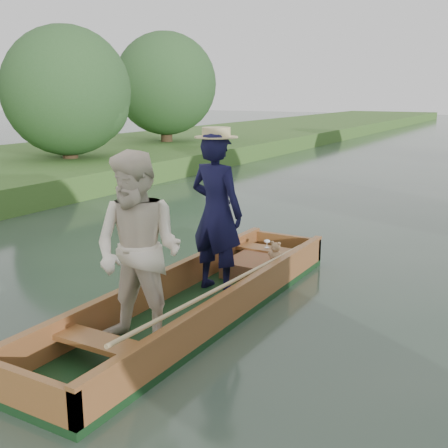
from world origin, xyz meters
The scene contains 3 objects.
ground centered at (0.00, 0.00, 0.00)m, with size 120.00×120.00×0.00m, color #283D30.
trees_far centered at (-0.13, 9.66, 2.53)m, with size 23.25×13.93×4.70m.
punt centered at (-0.01, -0.22, 0.76)m, with size 1.12×5.00×2.08m.
Camera 1 is at (3.30, -5.10, 2.52)m, focal length 45.00 mm.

